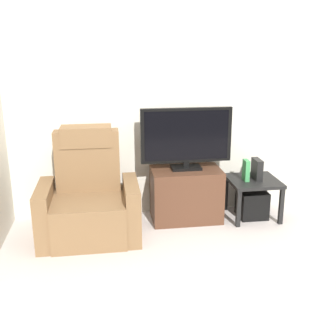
{
  "coord_description": "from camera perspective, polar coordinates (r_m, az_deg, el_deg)",
  "views": [
    {
      "loc": [
        -0.82,
        -3.35,
        1.88
      ],
      "look_at": [
        -0.22,
        0.5,
        0.7
      ],
      "focal_mm": 44.39,
      "sensor_mm": 36.0,
      "label": 1
    }
  ],
  "objects": [
    {
      "name": "ground_plane",
      "position": [
        3.93,
        4.42,
        -11.79
      ],
      "size": [
        6.4,
        6.4,
        0.0
      ],
      "primitive_type": "plane",
      "color": "#BCB2AD"
    },
    {
      "name": "wall_back",
      "position": [
        4.59,
        1.58,
        9.58
      ],
      "size": [
        6.4,
        0.06,
        2.6
      ],
      "primitive_type": "cube",
      "color": "beige",
      "rests_on": "ground"
    },
    {
      "name": "tv_stand",
      "position": [
        4.56,
        2.48,
        -3.62
      ],
      "size": [
        0.75,
        0.47,
        0.57
      ],
      "color": "#4C2D1E",
      "rests_on": "ground"
    },
    {
      "name": "television",
      "position": [
        4.39,
        2.53,
        4.24
      ],
      "size": [
        0.97,
        0.2,
        0.66
      ],
      "color": "black",
      "rests_on": "tv_stand"
    },
    {
      "name": "recliner_armchair",
      "position": [
        4.23,
        -10.81,
        -4.37
      ],
      "size": [
        0.98,
        0.78,
        1.08
      ],
      "rotation": [
        0.0,
        0.0,
        -0.19
      ],
      "color": "brown",
      "rests_on": "ground"
    },
    {
      "name": "side_table",
      "position": [
        4.68,
        11.62,
        -2.33
      ],
      "size": [
        0.54,
        0.54,
        0.44
      ],
      "color": "black",
      "rests_on": "ground"
    },
    {
      "name": "subwoofer_box",
      "position": [
        4.76,
        11.47,
        -4.82
      ],
      "size": [
        0.3,
        0.3,
        0.3
      ],
      "primitive_type": "cube",
      "color": "black",
      "rests_on": "ground"
    },
    {
      "name": "book_upright",
      "position": [
        4.57,
        10.67,
        -0.32
      ],
      "size": [
        0.05,
        0.12,
        0.23
      ],
      "primitive_type": "cube",
      "color": "#388C4C",
      "rests_on": "side_table"
    },
    {
      "name": "game_console",
      "position": [
        4.65,
        12.12,
        -0.16
      ],
      "size": [
        0.07,
        0.2,
        0.23
      ],
      "primitive_type": "cube",
      "color": "black",
      "rests_on": "side_table"
    }
  ]
}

